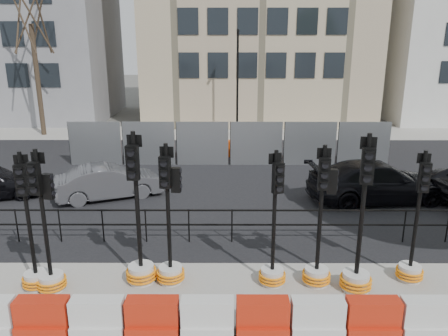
{
  "coord_description": "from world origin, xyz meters",
  "views": [
    {
      "loc": [
        -0.19,
        -9.97,
        5.53
      ],
      "look_at": [
        -0.23,
        3.0,
        1.66
      ],
      "focal_mm": 35.0,
      "sensor_mm": 36.0,
      "label": 1
    }
  ],
  "objects_px": {
    "traffic_signal_h": "(412,255)",
    "car_c": "(377,182)",
    "traffic_signal_d": "(170,252)",
    "traffic_signal_a": "(34,262)"
  },
  "relations": [
    {
      "from": "traffic_signal_h",
      "to": "car_c",
      "type": "bearing_deg",
      "value": 86.17
    },
    {
      "from": "traffic_signal_d",
      "to": "traffic_signal_h",
      "type": "distance_m",
      "value": 5.65
    },
    {
      "from": "traffic_signal_a",
      "to": "traffic_signal_h",
      "type": "relative_size",
      "value": 1.02
    },
    {
      "from": "traffic_signal_h",
      "to": "car_c",
      "type": "height_order",
      "value": "traffic_signal_h"
    },
    {
      "from": "traffic_signal_d",
      "to": "car_c",
      "type": "height_order",
      "value": "traffic_signal_d"
    },
    {
      "from": "car_c",
      "to": "traffic_signal_d",
      "type": "bearing_deg",
      "value": 122.47
    },
    {
      "from": "traffic_signal_d",
      "to": "car_c",
      "type": "xyz_separation_m",
      "value": [
        6.61,
        5.42,
        -0.09
      ]
    },
    {
      "from": "traffic_signal_a",
      "to": "traffic_signal_d",
      "type": "xyz_separation_m",
      "value": [
        3.06,
        0.25,
        0.13
      ]
    },
    {
      "from": "traffic_signal_d",
      "to": "car_c",
      "type": "bearing_deg",
      "value": 47.28
    },
    {
      "from": "car_c",
      "to": "traffic_signal_a",
      "type": "bearing_deg",
      "value": 113.51
    }
  ]
}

